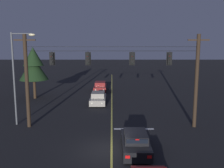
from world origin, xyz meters
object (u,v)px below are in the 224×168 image
Objects in this scene: traffic_light_centre at (133,59)px; tree_verge_near at (34,65)px; traffic_light_right_inner at (170,59)px; traffic_light_leftmost at (52,59)px; car_oncoming_lead at (98,98)px; traffic_light_left_inner at (88,59)px; street_lamp_corner at (17,70)px; car_waiting_near_lane at (136,142)px; car_oncoming_trailing at (101,87)px.

tree_verge_near is at bearing 135.91° from traffic_light_centre.
tree_verge_near is (-14.97, 11.46, -1.57)m from traffic_light_right_inner.
traffic_light_leftmost is 0.28× the size of car_oncoming_lead.
tree_verge_near is at bearing 142.57° from traffic_light_right_inner.
traffic_light_right_inner is at bearing -37.43° from tree_verge_near.
traffic_light_centre is at bearing -68.30° from car_oncoming_lead.
traffic_light_centre is (3.72, 0.00, 0.00)m from traffic_light_left_inner.
car_oncoming_lead is 0.54× the size of street_lamp_corner.
traffic_light_centre is at bearing 0.00° from traffic_light_leftmost.
car_oncoming_trailing is (-3.35, 21.66, -0.00)m from car_waiting_near_lane.
traffic_light_right_inner is 0.15× the size of street_lamp_corner.
car_waiting_near_lane and car_oncoming_lead have the same top height.
traffic_light_centre is 0.18× the size of tree_verge_near.
car_oncoming_trailing is at bearing 67.74° from street_lamp_corner.
traffic_light_leftmost is 10.54m from car_oncoming_lead.
tree_verge_near is at bearing 99.73° from street_lamp_corner.
car_waiting_near_lane is at bearing -76.60° from car_oncoming_lead.
traffic_light_leftmost is 3.44m from street_lamp_corner.
traffic_light_centre is 1.00× the size of traffic_light_right_inner.
car_oncoming_trailing is at bearing 111.84° from traffic_light_right_inner.
traffic_light_left_inner reaches higher than car_oncoming_trailing.
car_oncoming_trailing is at bearing 78.76° from traffic_light_leftmost.
car_oncoming_lead is (-6.51, 8.46, -5.30)m from traffic_light_right_inner.
traffic_light_leftmost reaches higher than car_oncoming_trailing.
traffic_light_left_inner is at bearing 180.00° from traffic_light_right_inner.
traffic_light_leftmost is 1.00× the size of traffic_light_right_inner.
street_lamp_corner reaches higher than car_oncoming_trailing.
traffic_light_leftmost is 3.03m from traffic_light_left_inner.
street_lamp_corner reaches higher than traffic_light_left_inner.
traffic_light_leftmost is 17.65m from car_oncoming_trailing.
car_oncoming_trailing is 0.54× the size of street_lamp_corner.
traffic_light_left_inner is at bearing 180.00° from traffic_light_centre.
traffic_light_leftmost reaches higher than car_waiting_near_lane.
car_oncoming_trailing is at bearing 98.80° from car_waiting_near_lane.
traffic_light_right_inner reaches higher than car_waiting_near_lane.
tree_verge_near is (-8.46, 2.99, 3.73)m from car_oncoming_lead.
traffic_light_left_inner is 0.28× the size of car_oncoming_trailing.
tree_verge_near reaches higher than traffic_light_right_inner.
street_lamp_corner is (-13.11, 0.64, -1.05)m from traffic_light_right_inner.
car_waiting_near_lane and car_oncoming_trailing have the same top height.
traffic_light_right_inner is at bearing 0.00° from traffic_light_left_inner.
tree_verge_near is (-8.35, -5.05, 3.73)m from car_oncoming_trailing.
traffic_light_leftmost and traffic_light_centre have the same top height.
car_waiting_near_lane is 21.91m from car_oncoming_trailing.
traffic_light_left_inner is at bearing 124.96° from car_waiting_near_lane.
car_oncoming_lead is at bearing 103.40° from car_waiting_near_lane.
traffic_light_left_inner is 8.21m from car_waiting_near_lane.
traffic_light_right_inner is 0.28× the size of car_oncoming_trailing.
street_lamp_corner is at bearing 177.21° from traffic_light_right_inner.
traffic_light_right_inner reaches higher than car_oncoming_lead.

